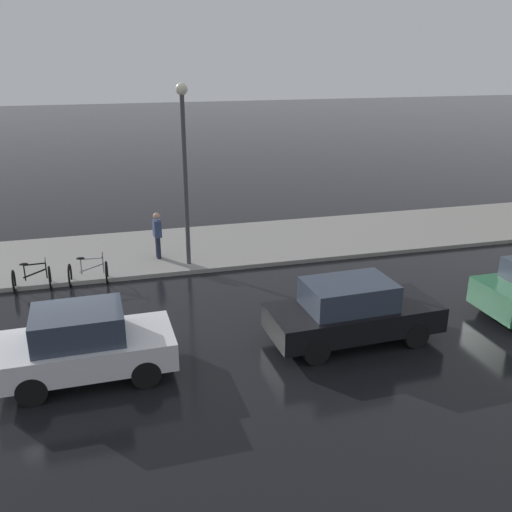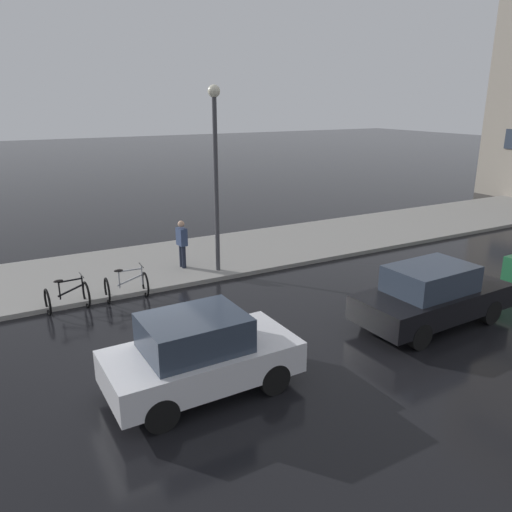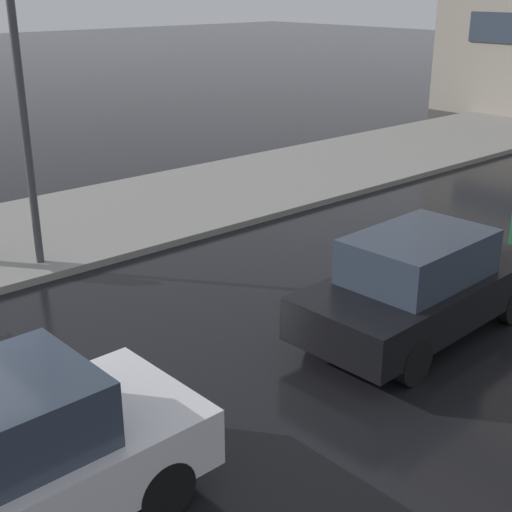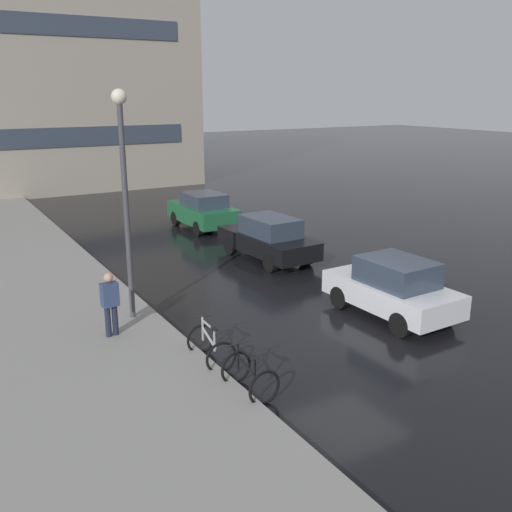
{
  "view_description": "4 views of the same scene",
  "coord_description": "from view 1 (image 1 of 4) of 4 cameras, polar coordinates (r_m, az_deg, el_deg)",
  "views": [
    {
      "loc": [
        13.52,
        1.21,
        6.82
      ],
      "look_at": [
        -0.31,
        4.97,
        1.66
      ],
      "focal_mm": 40.0,
      "sensor_mm": 36.0,
      "label": 1
    },
    {
      "loc": [
        9.96,
        -2.72,
        5.49
      ],
      "look_at": [
        -1.81,
        3.8,
        1.28
      ],
      "focal_mm": 35.0,
      "sensor_mm": 36.0,
      "label": 2
    },
    {
      "loc": [
        7.51,
        -1.34,
        4.92
      ],
      "look_at": [
        0.2,
        5.08,
        1.19
      ],
      "focal_mm": 50.0,
      "sensor_mm": 36.0,
      "label": 3
    },
    {
      "loc": [
        -8.65,
        -10.0,
        5.85
      ],
      "look_at": [
        -1.16,
        2.55,
        1.64
      ],
      "focal_mm": 40.0,
      "sensor_mm": 36.0,
      "label": 4
    }
  ],
  "objects": [
    {
      "name": "bicycle_nearest",
      "position": [
        18.34,
        -21.49,
        -2.13
      ],
      "size": [
        0.8,
        1.12,
        0.95
      ],
      "color": "black",
      "rests_on": "ground"
    },
    {
      "name": "car_black",
      "position": [
        14.24,
        9.57,
        -5.49
      ],
      "size": [
        1.91,
        4.3,
        1.6
      ],
      "color": "black",
      "rests_on": "ground"
    },
    {
      "name": "sidewalk_kerb",
      "position": [
        22.45,
        8.61,
        2.08
      ],
      "size": [
        4.8,
        60.0,
        0.14
      ],
      "primitive_type": "cube",
      "color": "gray",
      "rests_on": "ground"
    },
    {
      "name": "car_white",
      "position": [
        13.11,
        -16.71,
        -8.4
      ],
      "size": [
        1.88,
        3.75,
        1.62
      ],
      "color": "silver",
      "rests_on": "ground"
    },
    {
      "name": "pedestrian",
      "position": [
        19.56,
        -9.83,
        2.15
      ],
      "size": [
        0.42,
        0.27,
        1.74
      ],
      "color": "#1E2333",
      "rests_on": "ground"
    },
    {
      "name": "bicycle_second",
      "position": [
        18.25,
        -16.41,
        -1.63
      ],
      "size": [
        0.78,
        1.18,
        0.97
      ],
      "color": "black",
      "rests_on": "ground"
    },
    {
      "name": "streetlamp",
      "position": [
        18.21,
        -7.18,
        9.96
      ],
      "size": [
        0.37,
        0.37,
        5.94
      ],
      "color": "#424247",
      "rests_on": "ground"
    },
    {
      "name": "ground_plane",
      "position": [
        15.19,
        -18.26,
        -7.95
      ],
      "size": [
        140.0,
        140.0,
        0.0
      ],
      "primitive_type": "plane",
      "color": "black"
    }
  ]
}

